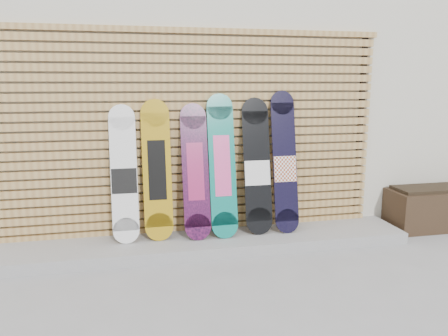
{
  "coord_description": "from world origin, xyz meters",
  "views": [
    {
      "loc": [
        -0.77,
        -3.67,
        1.74
      ],
      "look_at": [
        0.18,
        0.75,
        0.85
      ],
      "focal_mm": 35.0,
      "sensor_mm": 36.0,
      "label": 1
    }
  ],
  "objects_px": {
    "snowboard_1": "(157,170)",
    "snowboard_3": "(222,166)",
    "snowboard_4": "(257,167)",
    "planter_box": "(436,208)",
    "snowboard_0": "(124,175)",
    "snowboard_5": "(285,163)",
    "snowboard_2": "(195,171)"
  },
  "relations": [
    {
      "from": "snowboard_1",
      "to": "snowboard_3",
      "type": "distance_m",
      "value": 0.69
    },
    {
      "from": "snowboard_1",
      "to": "snowboard_4",
      "type": "relative_size",
      "value": 1.0
    },
    {
      "from": "snowboard_4",
      "to": "snowboard_1",
      "type": "bearing_deg",
      "value": 178.87
    },
    {
      "from": "planter_box",
      "to": "snowboard_0",
      "type": "relative_size",
      "value": 0.82
    },
    {
      "from": "snowboard_1",
      "to": "snowboard_3",
      "type": "height_order",
      "value": "snowboard_3"
    },
    {
      "from": "snowboard_5",
      "to": "snowboard_1",
      "type": "bearing_deg",
      "value": 178.68
    },
    {
      "from": "snowboard_0",
      "to": "snowboard_3",
      "type": "xyz_separation_m",
      "value": [
        1.02,
        -0.03,
        0.06
      ]
    },
    {
      "from": "snowboard_1",
      "to": "snowboard_4",
      "type": "xyz_separation_m",
      "value": [
        1.07,
        -0.02,
        -0.01
      ]
    },
    {
      "from": "snowboard_0",
      "to": "snowboard_5",
      "type": "distance_m",
      "value": 1.72
    },
    {
      "from": "planter_box",
      "to": "snowboard_1",
      "type": "distance_m",
      "value": 3.37
    },
    {
      "from": "snowboard_1",
      "to": "snowboard_5",
      "type": "bearing_deg",
      "value": -1.32
    },
    {
      "from": "snowboard_2",
      "to": "snowboard_3",
      "type": "height_order",
      "value": "snowboard_3"
    },
    {
      "from": "snowboard_0",
      "to": "snowboard_4",
      "type": "distance_m",
      "value": 1.41
    },
    {
      "from": "snowboard_1",
      "to": "snowboard_2",
      "type": "height_order",
      "value": "snowboard_1"
    },
    {
      "from": "planter_box",
      "to": "snowboard_2",
      "type": "xyz_separation_m",
      "value": [
        -2.92,
        0.02,
        0.57
      ]
    },
    {
      "from": "snowboard_2",
      "to": "planter_box",
      "type": "bearing_deg",
      "value": -0.33
    },
    {
      "from": "snowboard_2",
      "to": "snowboard_4",
      "type": "relative_size",
      "value": 0.96
    },
    {
      "from": "snowboard_4",
      "to": "snowboard_5",
      "type": "relative_size",
      "value": 0.95
    },
    {
      "from": "snowboard_0",
      "to": "snowboard_5",
      "type": "xyz_separation_m",
      "value": [
        1.72,
        -0.02,
        0.06
      ]
    },
    {
      "from": "snowboard_3",
      "to": "snowboard_2",
      "type": "bearing_deg",
      "value": 179.68
    },
    {
      "from": "snowboard_2",
      "to": "snowboard_5",
      "type": "xyz_separation_m",
      "value": [
        0.99,
        0.0,
        0.05
      ]
    },
    {
      "from": "planter_box",
      "to": "snowboard_2",
      "type": "height_order",
      "value": "snowboard_2"
    },
    {
      "from": "snowboard_1",
      "to": "snowboard_5",
      "type": "distance_m",
      "value": 1.38
    },
    {
      "from": "snowboard_1",
      "to": "snowboard_5",
      "type": "height_order",
      "value": "snowboard_5"
    },
    {
      "from": "snowboard_4",
      "to": "snowboard_5",
      "type": "height_order",
      "value": "snowboard_5"
    },
    {
      "from": "snowboard_0",
      "to": "snowboard_2",
      "type": "distance_m",
      "value": 0.73
    },
    {
      "from": "snowboard_1",
      "to": "snowboard_3",
      "type": "bearing_deg",
      "value": -3.21
    },
    {
      "from": "snowboard_3",
      "to": "planter_box",
      "type": "bearing_deg",
      "value": -0.33
    },
    {
      "from": "snowboard_5",
      "to": "snowboard_0",
      "type": "bearing_deg",
      "value": 179.19
    },
    {
      "from": "snowboard_4",
      "to": "snowboard_2",
      "type": "bearing_deg",
      "value": -178.69
    },
    {
      "from": "snowboard_4",
      "to": "snowboard_5",
      "type": "xyz_separation_m",
      "value": [
        0.31,
        -0.01,
        0.04
      ]
    },
    {
      "from": "snowboard_4",
      "to": "snowboard_0",
      "type": "bearing_deg",
      "value": 179.44
    }
  ]
}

